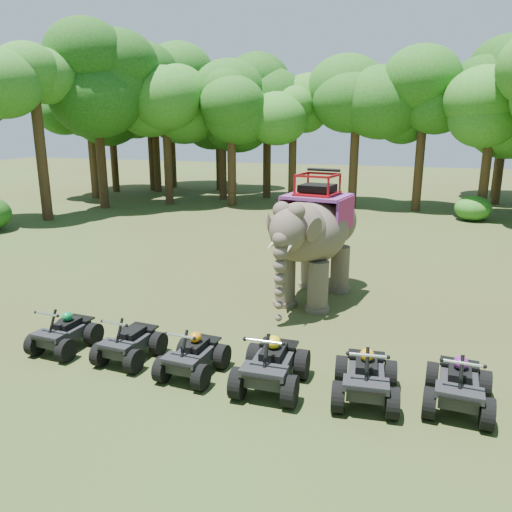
% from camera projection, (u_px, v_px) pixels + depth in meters
% --- Properties ---
extents(ground, '(110.00, 110.00, 0.00)m').
position_uv_depth(ground, '(242.00, 339.00, 12.85)').
color(ground, '#47381E').
rests_on(ground, ground).
extents(elephant, '(2.88, 5.05, 4.00)m').
position_uv_depth(elephant, '(315.00, 236.00, 15.32)').
color(elephant, brown).
rests_on(elephant, ground).
extents(atv_0, '(1.21, 1.60, 1.14)m').
position_uv_depth(atv_0, '(64.00, 327.00, 12.11)').
color(atv_0, black).
rests_on(atv_0, ground).
extents(atv_1, '(1.23, 1.62, 1.14)m').
position_uv_depth(atv_1, '(129.00, 337.00, 11.58)').
color(atv_1, black).
rests_on(atv_1, ground).
extents(atv_2, '(1.25, 1.65, 1.17)m').
position_uv_depth(atv_2, '(193.00, 350.00, 10.89)').
color(atv_2, black).
rests_on(atv_2, ground).
extents(atv_3, '(1.36, 1.85, 1.35)m').
position_uv_depth(atv_3, '(271.00, 358.00, 10.32)').
color(atv_3, black).
rests_on(atv_3, ground).
extents(atv_4, '(1.40, 1.82, 1.27)m').
position_uv_depth(atv_4, '(366.00, 370.00, 9.88)').
color(atv_4, black).
rests_on(atv_4, ground).
extents(atv_5, '(1.34, 1.77, 1.25)m').
position_uv_depth(atv_5, '(459.00, 379.00, 9.58)').
color(atv_5, black).
rests_on(atv_5, ground).
extents(tree_0, '(6.26, 6.26, 8.95)m').
position_uv_depth(tree_0, '(355.00, 137.00, 31.83)').
color(tree_0, '#195114').
rests_on(tree_0, ground).
extents(tree_1, '(5.79, 5.79, 8.27)m').
position_uv_depth(tree_1, '(421.00, 144.00, 30.48)').
color(tree_1, '#195114').
rests_on(tree_1, ground).
extents(tree_2, '(5.31, 5.31, 7.59)m').
position_uv_depth(tree_2, '(488.00, 152.00, 27.77)').
color(tree_2, '#195114').
rests_on(tree_2, ground).
extents(tree_26, '(6.48, 6.48, 9.25)m').
position_uv_depth(tree_26, '(39.00, 137.00, 27.35)').
color(tree_26, '#195114').
rests_on(tree_26, ground).
extents(tree_27, '(6.85, 6.85, 9.78)m').
position_uv_depth(tree_27, '(99.00, 131.00, 31.32)').
color(tree_27, '#195114').
rests_on(tree_27, ground).
extents(tree_28, '(5.90, 5.90, 8.44)m').
position_uv_depth(tree_28, '(167.00, 141.00, 32.94)').
color(tree_28, '#195114').
rests_on(tree_28, ground).
extents(tree_29, '(6.25, 6.25, 8.92)m').
position_uv_depth(tree_29, '(231.00, 137.00, 32.25)').
color(tree_29, '#195114').
rests_on(tree_29, ground).
extents(tree_30, '(5.28, 5.28, 7.54)m').
position_uv_depth(tree_30, '(293.00, 147.00, 33.49)').
color(tree_30, '#195114').
rests_on(tree_30, ground).
extents(tree_31, '(6.90, 6.90, 9.86)m').
position_uv_depth(tree_31, '(171.00, 128.00, 41.60)').
color(tree_31, '#195114').
rests_on(tree_31, ground).
extents(tree_33, '(7.20, 7.20, 10.28)m').
position_uv_depth(tree_33, '(151.00, 126.00, 39.63)').
color(tree_33, '#195114').
rests_on(tree_33, ground).
extents(tree_35, '(6.25, 6.25, 8.93)m').
position_uv_depth(tree_35, '(93.00, 136.00, 35.60)').
color(tree_35, '#195114').
rests_on(tree_35, ground).
extents(tree_36, '(7.06, 7.06, 10.09)m').
position_uv_depth(tree_36, '(503.00, 127.00, 35.85)').
color(tree_36, '#195114').
rests_on(tree_36, ground).
extents(tree_37, '(5.67, 5.67, 8.10)m').
position_uv_depth(tree_37, '(222.00, 142.00, 35.04)').
color(tree_37, '#195114').
rests_on(tree_37, ground).
extents(tree_38, '(6.42, 6.42, 9.18)m').
position_uv_depth(tree_38, '(267.00, 134.00, 35.83)').
color(tree_38, '#195114').
rests_on(tree_38, ground).
extents(tree_41, '(5.27, 5.27, 7.52)m').
position_uv_depth(tree_41, '(502.00, 148.00, 33.07)').
color(tree_41, '#195114').
rests_on(tree_41, ground).
extents(tree_42, '(5.84, 5.84, 8.35)m').
position_uv_depth(tree_42, '(91.00, 140.00, 35.78)').
color(tree_42, '#195114').
rests_on(tree_42, ground).
extents(tree_43, '(6.00, 6.00, 8.57)m').
position_uv_depth(tree_43, '(113.00, 137.00, 39.08)').
color(tree_43, '#195114').
rests_on(tree_43, ground).
extents(tree_45, '(5.62, 5.62, 8.02)m').
position_uv_depth(tree_45, '(219.00, 140.00, 40.09)').
color(tree_45, '#195114').
rests_on(tree_45, ground).
extents(tree_46, '(5.68, 5.68, 8.11)m').
position_uv_depth(tree_46, '(156.00, 140.00, 38.94)').
color(tree_46, '#195114').
rests_on(tree_46, ground).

